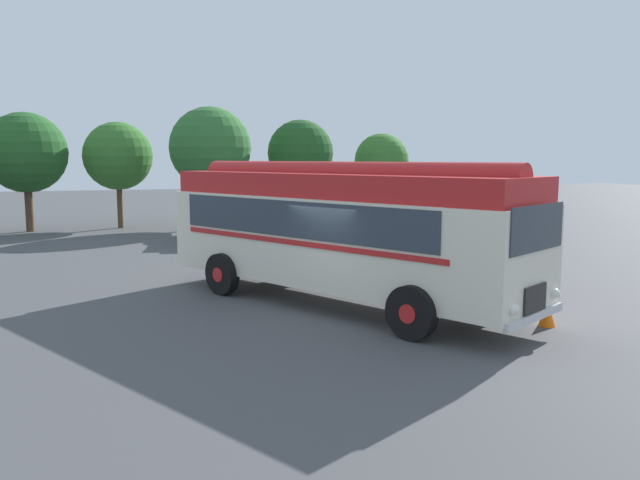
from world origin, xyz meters
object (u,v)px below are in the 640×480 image
Objects in this scene: vintage_bus at (338,228)px; traffic_cone at (547,314)px; car_mid_left at (286,221)px; car_mid_right at (346,220)px; car_near_left at (217,222)px.

vintage_bus reaches higher than traffic_cone.
car_mid_left is 1.02× the size of car_mid_right.
car_mid_right is at bearing -7.41° from car_mid_left.
vintage_bus reaches higher than car_mid_right.
car_near_left is 1.02× the size of car_mid_left.
car_near_left is at bearing 96.13° from vintage_bus.
vintage_bus is 2.35× the size of car_mid_right.
car_near_left is 8.01× the size of traffic_cone.
car_mid_left is 15.49m from traffic_cone.
car_near_left reaches higher than traffic_cone.
car_mid_left is (2.97, -0.32, 0.00)m from car_near_left.
vintage_bus is at bearing -110.01° from car_mid_right.
car_near_left is (-1.34, 12.44, -1.05)m from vintage_bus.
traffic_cone is (2.00, -15.35, -0.57)m from car_mid_left.
vintage_bus is 2.30× the size of car_mid_left.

